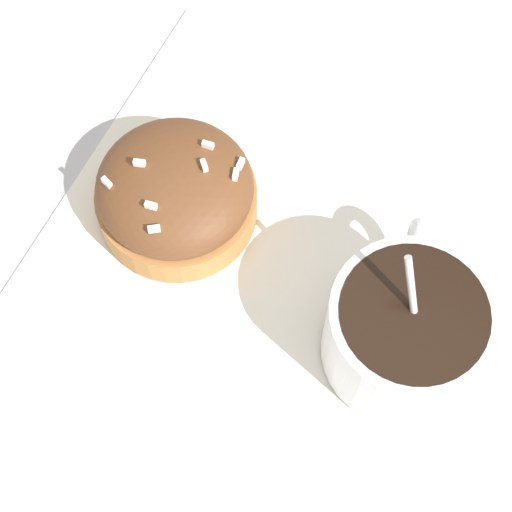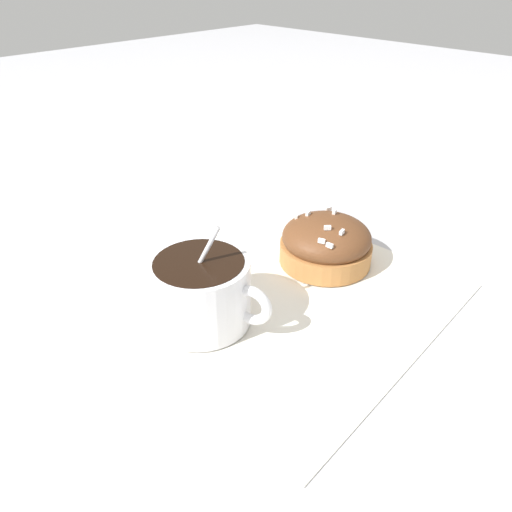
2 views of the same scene
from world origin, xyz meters
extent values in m
plane|color=#B2B2B7|center=(0.00, 0.00, 0.00)|extent=(3.00, 3.00, 0.00)
cube|color=white|center=(0.00, 0.00, 0.00)|extent=(0.32, 0.33, 0.00)
cylinder|color=white|center=(-0.08, 0.01, 0.03)|extent=(0.09, 0.09, 0.06)
cylinder|color=black|center=(-0.08, 0.01, 0.06)|extent=(0.08, 0.08, 0.01)
torus|color=white|center=(-0.06, -0.04, 0.04)|extent=(0.02, 0.04, 0.04)
ellipsoid|color=silver|center=(-0.06, 0.00, 0.01)|extent=(0.03, 0.03, 0.01)
cylinder|color=silver|center=(-0.08, 0.01, 0.06)|extent=(0.04, 0.03, 0.09)
cylinder|color=#B2753D|center=(0.08, -0.01, 0.01)|extent=(0.10, 0.10, 0.02)
ellipsoid|color=brown|center=(0.08, -0.01, 0.03)|extent=(0.10, 0.10, 0.04)
cube|color=white|center=(0.07, 0.03, 0.05)|extent=(0.01, 0.01, 0.00)
cube|color=white|center=(0.10, 0.00, 0.06)|extent=(0.01, 0.01, 0.00)
cube|color=white|center=(0.11, 0.02, 0.05)|extent=(0.01, 0.01, 0.00)
cube|color=white|center=(0.05, -0.02, 0.05)|extent=(0.01, 0.01, 0.00)
cube|color=white|center=(0.07, -0.02, 0.05)|extent=(0.01, 0.01, 0.00)
cube|color=white|center=(0.07, -0.03, 0.05)|extent=(0.01, 0.00, 0.00)
cube|color=white|center=(0.08, 0.02, 0.05)|extent=(0.01, 0.00, 0.00)
cube|color=white|center=(0.05, -0.03, 0.05)|extent=(0.00, 0.01, 0.00)
camera|label=1|loc=(-0.08, 0.19, 0.48)|focal=60.00mm
camera|label=2|loc=(-0.30, -0.28, 0.30)|focal=35.00mm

